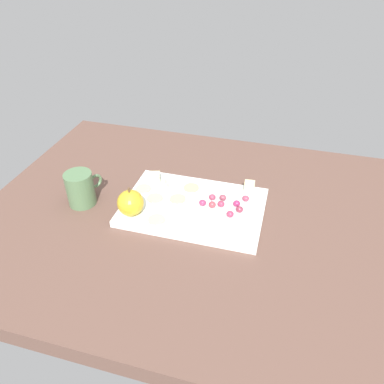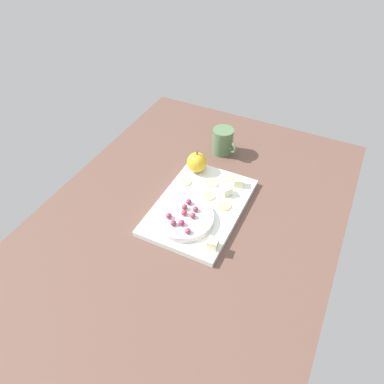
{
  "view_description": "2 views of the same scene",
  "coord_description": "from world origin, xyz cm",
  "px_view_note": "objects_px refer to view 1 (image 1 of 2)",
  "views": [
    {
      "loc": [
        15.78,
        -71.89,
        65.28
      ],
      "look_at": [
        -4.97,
        3.04,
        8.87
      ],
      "focal_mm": 35.13,
      "sensor_mm": 36.0,
      "label": 1
    },
    {
      "loc": [
        66.46,
        33.41,
        83.58
      ],
      "look_at": [
        -4.13,
        -1.18,
        10.23
      ],
      "focal_mm": 34.75,
      "sensor_mm": 36.0,
      "label": 2
    }
  ],
  "objects_px": {
    "cracker_1": "(155,198)",
    "cracker_3": "(157,220)",
    "cheese_cube_0": "(155,178)",
    "grape_8": "(239,209)",
    "cup": "(81,189)",
    "cheese_cube_1": "(171,184)",
    "grape_7": "(221,204)",
    "cheese_cube_2": "(249,187)",
    "cracker_0": "(178,199)",
    "grape_0": "(212,205)",
    "grape_1": "(246,198)",
    "cracker_4": "(143,189)",
    "grape_6": "(212,197)",
    "grape_5": "(230,214)",
    "grape_2": "(223,198)",
    "grape_3": "(237,204)",
    "serving_dish": "(222,209)",
    "apple_whole": "(130,203)",
    "platter": "(194,207)",
    "grape_4": "(203,203)",
    "cracker_2": "(191,188)"
  },
  "relations": [
    {
      "from": "cracker_1",
      "to": "cracker_3",
      "type": "relative_size",
      "value": 1.0
    },
    {
      "from": "cheese_cube_0",
      "to": "cracker_3",
      "type": "height_order",
      "value": "cheese_cube_0"
    },
    {
      "from": "grape_8",
      "to": "cup",
      "type": "relative_size",
      "value": 0.18
    },
    {
      "from": "cheese_cube_1",
      "to": "cracker_1",
      "type": "xyz_separation_m",
      "value": [
        -0.03,
        -0.06,
        -0.01
      ]
    },
    {
      "from": "cracker_1",
      "to": "grape_7",
      "type": "xyz_separation_m",
      "value": [
        0.18,
        -0.01,
        0.03
      ]
    },
    {
      "from": "cheese_cube_2",
      "to": "cracker_0",
      "type": "bearing_deg",
      "value": -152.83
    },
    {
      "from": "grape_0",
      "to": "grape_1",
      "type": "relative_size",
      "value": 1.0
    },
    {
      "from": "cheese_cube_1",
      "to": "grape_8",
      "type": "relative_size",
      "value": 1.52
    },
    {
      "from": "cracker_3",
      "to": "grape_0",
      "type": "distance_m",
      "value": 0.14
    },
    {
      "from": "cracker_4",
      "to": "grape_6",
      "type": "relative_size",
      "value": 2.36
    },
    {
      "from": "grape_5",
      "to": "cup",
      "type": "relative_size",
      "value": 0.18
    },
    {
      "from": "grape_2",
      "to": "grape_3",
      "type": "xyz_separation_m",
      "value": [
        0.04,
        -0.02,
        0.0
      ]
    },
    {
      "from": "grape_6",
      "to": "grape_7",
      "type": "bearing_deg",
      "value": -38.32
    },
    {
      "from": "grape_0",
      "to": "cheese_cube_2",
      "type": "bearing_deg",
      "value": 58.41
    },
    {
      "from": "serving_dish",
      "to": "cheese_cube_0",
      "type": "xyz_separation_m",
      "value": [
        -0.21,
        0.08,
        0.0
      ]
    },
    {
      "from": "grape_1",
      "to": "cheese_cube_1",
      "type": "bearing_deg",
      "value": 172.2
    },
    {
      "from": "cheese_cube_0",
      "to": "cracker_4",
      "type": "bearing_deg",
      "value": -112.93
    },
    {
      "from": "grape_0",
      "to": "apple_whole",
      "type": "bearing_deg",
      "value": -164.67
    },
    {
      "from": "platter",
      "to": "serving_dish",
      "type": "distance_m",
      "value": 0.08
    },
    {
      "from": "grape_8",
      "to": "serving_dish",
      "type": "bearing_deg",
      "value": 163.88
    },
    {
      "from": "cheese_cube_2",
      "to": "grape_6",
      "type": "xyz_separation_m",
      "value": [
        -0.08,
        -0.09,
        0.01
      ]
    },
    {
      "from": "grape_3",
      "to": "grape_6",
      "type": "xyz_separation_m",
      "value": [
        -0.06,
        0.01,
        -0.0
      ]
    },
    {
      "from": "grape_8",
      "to": "grape_7",
      "type": "bearing_deg",
      "value": 169.02
    },
    {
      "from": "cup",
      "to": "cheese_cube_0",
      "type": "bearing_deg",
      "value": 36.9
    },
    {
      "from": "cracker_3",
      "to": "grape_2",
      "type": "bearing_deg",
      "value": 34.29
    },
    {
      "from": "cheese_cube_1",
      "to": "cup",
      "type": "height_order",
      "value": "cup"
    },
    {
      "from": "cheese_cube_2",
      "to": "grape_5",
      "type": "distance_m",
      "value": 0.15
    },
    {
      "from": "serving_dish",
      "to": "cup",
      "type": "bearing_deg",
      "value": -174.04
    },
    {
      "from": "grape_1",
      "to": "grape_3",
      "type": "relative_size",
      "value": 1.0
    },
    {
      "from": "cracker_1",
      "to": "grape_1",
      "type": "relative_size",
      "value": 2.36
    },
    {
      "from": "grape_7",
      "to": "apple_whole",
      "type": "bearing_deg",
      "value": -163.64
    },
    {
      "from": "serving_dish",
      "to": "grape_4",
      "type": "bearing_deg",
      "value": -166.54
    },
    {
      "from": "cracker_2",
      "to": "cracker_3",
      "type": "xyz_separation_m",
      "value": [
        -0.05,
        -0.15,
        0.0
      ]
    },
    {
      "from": "cheese_cube_0",
      "to": "cheese_cube_1",
      "type": "relative_size",
      "value": 1.0
    },
    {
      "from": "apple_whole",
      "to": "grape_2",
      "type": "xyz_separation_m",
      "value": [
        0.21,
        0.09,
        -0.01
      ]
    },
    {
      "from": "cracker_0",
      "to": "cracker_4",
      "type": "height_order",
      "value": "same"
    },
    {
      "from": "cheese_cube_1",
      "to": "cracker_4",
      "type": "relative_size",
      "value": 0.64
    },
    {
      "from": "cracker_0",
      "to": "grape_6",
      "type": "xyz_separation_m",
      "value": [
        0.09,
        -0.0,
        0.02
      ]
    },
    {
      "from": "cheese_cube_1",
      "to": "cheese_cube_2",
      "type": "bearing_deg",
      "value": 12.31
    },
    {
      "from": "apple_whole",
      "to": "grape_8",
      "type": "relative_size",
      "value": 3.69
    },
    {
      "from": "cracker_3",
      "to": "grape_4",
      "type": "relative_size",
      "value": 2.36
    },
    {
      "from": "cheese_cube_0",
      "to": "grape_7",
      "type": "distance_m",
      "value": 0.22
    },
    {
      "from": "apple_whole",
      "to": "cup",
      "type": "bearing_deg",
      "value": 169.7
    },
    {
      "from": "grape_4",
      "to": "grape_5",
      "type": "xyz_separation_m",
      "value": [
        0.07,
        -0.03,
        0.0
      ]
    },
    {
      "from": "cracker_3",
      "to": "cup",
      "type": "distance_m",
      "value": 0.22
    },
    {
      "from": "cracker_3",
      "to": "grape_1",
      "type": "height_order",
      "value": "grape_1"
    },
    {
      "from": "cheese_cube_1",
      "to": "platter",
      "type": "bearing_deg",
      "value": -34.95
    },
    {
      "from": "cracker_2",
      "to": "grape_6",
      "type": "xyz_separation_m",
      "value": [
        0.07,
        -0.06,
        0.02
      ]
    },
    {
      "from": "grape_4",
      "to": "grape_8",
      "type": "height_order",
      "value": "same"
    },
    {
      "from": "apple_whole",
      "to": "serving_dish",
      "type": "bearing_deg",
      "value": 16.95
    }
  ]
}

